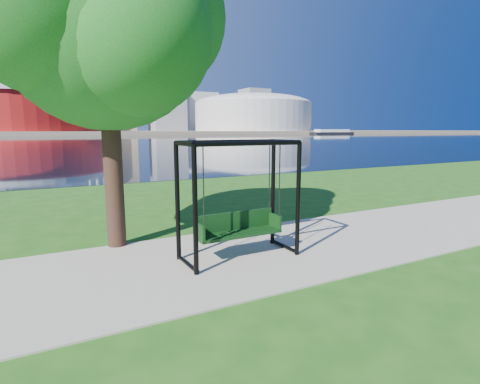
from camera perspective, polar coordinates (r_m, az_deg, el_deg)
ground at (r=8.70m, az=-0.62°, el=-8.61°), size 900.00×900.00×0.00m
path at (r=8.27m, az=0.99°, el=-9.46°), size 120.00×4.00×0.03m
river at (r=109.45m, az=-26.06°, el=7.08°), size 900.00×180.00×0.02m
far_bank at (r=313.38m, az=-27.44°, el=8.08°), size 900.00×228.00×2.00m
stadium at (r=242.71m, az=-29.86°, el=10.93°), size 83.00×83.00×32.00m
arena at (r=279.59m, az=2.01°, el=12.13°), size 84.00×84.00×26.56m
skyline at (r=328.43m, az=-28.71°, el=14.11°), size 392.00×66.00×96.50m
swing at (r=7.80m, az=-0.27°, el=-1.58°), size 2.45×1.09×2.49m
park_tree at (r=9.29m, az=-20.34°, el=23.88°), size 5.91×5.34×7.34m
barge at (r=259.25m, az=13.85°, el=8.88°), size 31.01×8.89×3.08m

